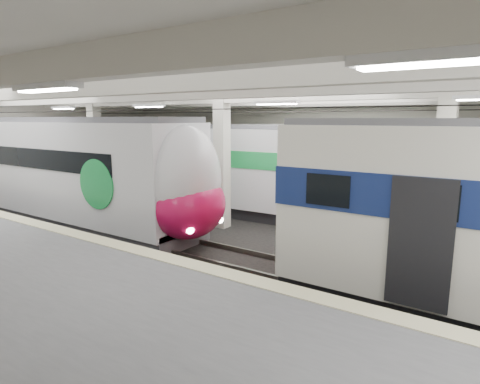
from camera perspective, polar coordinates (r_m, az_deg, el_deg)
The scene contains 3 objects.
station_hall at distance 10.56m, azimuth -4.75°, elevation 3.98°, with size 36.00×24.00×5.75m.
modern_emu at distance 17.26m, azimuth -20.49°, elevation 2.37°, with size 13.88×2.87×4.47m.
far_train at distance 18.00m, azimuth 3.66°, elevation 3.13°, with size 12.93×3.14×4.14m.
Camera 1 is at (6.56, -9.93, 4.43)m, focal length 30.00 mm.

